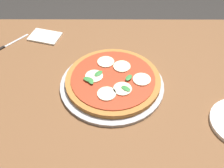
% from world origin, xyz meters
% --- Properties ---
extents(dining_table, '(1.41, 0.80, 0.71)m').
position_xyz_m(dining_table, '(0.00, 0.00, 0.61)').
color(dining_table, brown).
rests_on(dining_table, ground_plane).
extents(serving_tray, '(0.37, 0.37, 0.01)m').
position_xyz_m(serving_tray, '(-0.03, 0.04, 0.71)').
color(serving_tray, '#B2B2B7').
rests_on(serving_tray, dining_table).
extents(pizza, '(0.34, 0.34, 0.03)m').
position_xyz_m(pizza, '(-0.04, 0.04, 0.73)').
color(pizza, '#B27033').
rests_on(pizza, serving_tray).
extents(napkin, '(0.15, 0.12, 0.01)m').
position_xyz_m(napkin, '(0.26, -0.26, 0.71)').
color(napkin, white).
rests_on(napkin, dining_table).
extents(knife, '(0.13, 0.15, 0.01)m').
position_xyz_m(knife, '(0.42, -0.19, 0.71)').
color(knife, black).
rests_on(knife, dining_table).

